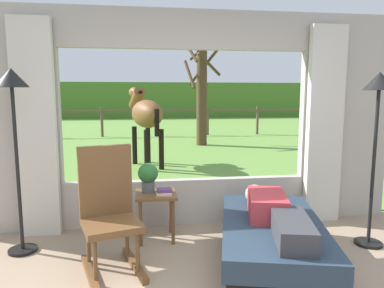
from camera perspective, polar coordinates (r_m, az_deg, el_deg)
name	(u,v)px	position (r m, az deg, el deg)	size (l,w,h in m)	color
back_wall_with_window	(187,122)	(4.28, -0.87, 3.49)	(5.20, 0.12, 2.55)	#ADA599
curtain_panel_left	(35,129)	(4.27, -23.76, 2.14)	(0.44, 0.10, 2.40)	beige
curtain_panel_right	(325,126)	(4.67, 20.43, 2.76)	(0.44, 0.10, 2.40)	beige
outdoor_pasture_lawn	(155,132)	(15.22, -6.01, 1.93)	(36.00, 21.68, 0.02)	olive
distant_hill_ridge	(149,100)	(24.98, -6.88, 6.96)	(36.00, 2.00, 2.40)	#4A742A
recliner_sofa	(271,242)	(3.52, 12.58, -15.00)	(1.28, 1.87, 0.42)	black
reclining_person	(274,212)	(3.37, 13.03, -10.55)	(0.47, 1.43, 0.22)	#B23338
rocking_chair	(109,210)	(3.35, -13.16, -10.25)	(0.64, 0.78, 1.12)	brown
side_table	(156,201)	(3.95, -5.78, -9.12)	(0.44, 0.44, 0.52)	brown
potted_plant	(148,176)	(3.93, -7.04, -5.03)	(0.22, 0.22, 0.32)	#4C5156
book_stack	(164,192)	(3.86, -4.43, -7.63)	(0.17, 0.16, 0.06)	beige
floor_lamp_left	(13,105)	(3.84, -26.70, 5.55)	(0.32, 0.32, 1.83)	black
floor_lamp_right	(378,107)	(4.07, 27.57, 5.29)	(0.32, 0.32, 1.80)	black
horse	(146,114)	(7.81, -7.42, 4.72)	(0.92, 1.81, 1.73)	brown
pasture_tree	(201,92)	(11.06, 1.53, 8.30)	(1.40, 1.40, 3.62)	#4C3823
pasture_fence_line	(156,117)	(13.61, -5.81, 4.34)	(16.10, 0.10, 1.10)	brown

